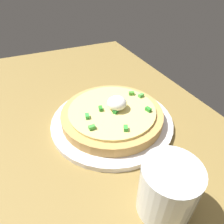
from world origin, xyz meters
TOP-DOWN VIEW (x-y plane):
  - dining_table at (0.00, 0.00)cm, footprint 93.63×69.41cm
  - plate at (-5.25, -9.20)cm, footprint 27.53×27.53cm
  - pizza at (-5.26, -9.24)cm, footprint 22.70×22.70cm
  - cup_near at (-26.42, -8.12)cm, footprint 8.21×8.21cm

SIDE VIEW (x-z plane):
  - dining_table at x=0.00cm, z-range 0.00..3.43cm
  - plate at x=-5.25cm, z-range 3.43..4.62cm
  - pizza at x=-5.26cm, z-range 3.22..8.96cm
  - cup_near at x=-26.42cm, z-range 3.09..12.29cm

